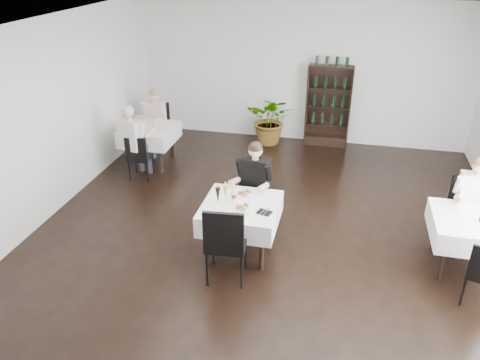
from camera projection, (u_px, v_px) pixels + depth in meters
name	position (u px, v px, depth m)	size (l,w,h in m)	color
room_shell	(264.00, 157.00, 5.96)	(9.00, 9.00, 9.00)	black
wine_shelf	(328.00, 107.00, 9.89)	(0.90, 0.28, 1.75)	black
main_table	(241.00, 213.00, 6.42)	(1.03, 1.03, 0.77)	black
left_table	(150.00, 134.00, 9.08)	(0.98, 0.98, 0.77)	black
right_table	(470.00, 229.00, 6.08)	(0.98, 0.98, 0.77)	black
potted_tree	(271.00, 120.00, 10.08)	(0.97, 0.84, 1.08)	#215F20
main_chair_far	(252.00, 192.00, 7.04)	(0.47, 0.47, 1.02)	black
main_chair_near	(225.00, 240.00, 5.83)	(0.55, 0.55, 1.10)	black
left_chair_far	(159.00, 125.00, 9.65)	(0.61, 0.62, 1.02)	black
left_chair_near	(139.00, 155.00, 8.51)	(0.43, 0.43, 0.86)	black
right_chair_far	(468.00, 207.00, 6.61)	(0.63, 0.63, 1.05)	black
diner_main	(253.00, 181.00, 6.85)	(0.58, 0.60, 1.42)	#3F3F46
diner_left_far	(154.00, 117.00, 9.49)	(0.55, 0.58, 1.35)	#3F3F46
diner_left_near	(133.00, 136.00, 8.44)	(0.59, 0.62, 1.42)	#3F3F46
diner_right_far	(474.00, 198.00, 6.42)	(0.52, 0.52, 1.40)	#3F3F46
plate_far	(244.00, 194.00, 6.58)	(0.27, 0.27, 0.07)	white
plate_near	(242.00, 208.00, 6.23)	(0.25, 0.25, 0.07)	white
pilsner_dark	(218.00, 195.00, 6.31)	(0.07, 0.07, 0.30)	black
pilsner_lager	(225.00, 192.00, 6.41)	(0.06, 0.06, 0.27)	gold
coke_bottle	(234.00, 195.00, 6.36)	(0.07, 0.07, 0.27)	silver
napkin_cutlery	(264.00, 212.00, 6.14)	(0.22, 0.21, 0.02)	black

